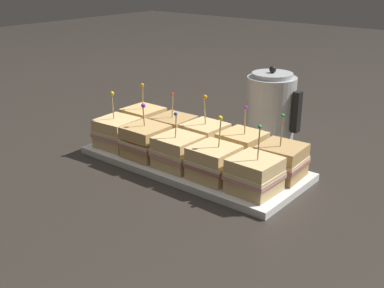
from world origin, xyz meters
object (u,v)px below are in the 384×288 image
sandwich_front_far_right (255,175)px  sandwich_front_right (214,162)px  serving_platter (192,163)px  sandwich_back_left (174,130)px  sandwich_back_right (242,149)px  kettle_steel (271,109)px  sandwich_front_left (146,141)px  sandwich_back_far_left (143,122)px  sandwich_front_far_left (117,132)px  sandwich_back_center (206,139)px  sandwich_back_far_right (281,161)px  sandwich_front_center (178,151)px

sandwich_front_far_right → sandwich_front_right: bearing=-179.9°
serving_platter → sandwich_back_left: size_ratio=3.96×
sandwich_front_far_right → sandwich_back_right: size_ratio=1.02×
sandwich_back_right → kettle_steel: 0.24m
kettle_steel → sandwich_front_right: bearing=-81.8°
sandwich_front_left → sandwich_back_far_left: (-0.12, 0.11, 0.00)m
sandwich_back_far_left → sandwich_back_right: 0.34m
sandwich_front_far_left → sandwich_back_right: same height
serving_platter → sandwich_back_far_left: 0.24m
serving_platter → sandwich_back_right: (0.12, 0.06, 0.05)m
sandwich_front_right → sandwich_back_left: (-0.23, 0.11, -0.00)m
sandwich_front_far_right → sandwich_back_right: sandwich_front_far_right is taller
sandwich_back_left → sandwich_front_far_left: bearing=-134.1°
sandwich_front_far_left → sandwich_front_far_right: size_ratio=0.98×
serving_platter → sandwich_front_left: bearing=-152.5°
sandwich_back_center → sandwich_back_far_right: bearing=0.1°
sandwich_front_center → sandwich_back_far_right: (0.23, 0.11, 0.00)m
sandwich_front_far_left → sandwich_back_far_left: 0.11m
sandwich_front_right → sandwich_back_far_left: sandwich_back_far_left is taller
sandwich_front_far_left → serving_platter: bearing=13.5°
serving_platter → sandwich_back_right: bearing=26.6°
sandwich_back_far_left → sandwich_back_left: (0.11, 0.00, -0.00)m
serving_platter → sandwich_back_center: (0.00, 0.05, 0.05)m
sandwich_back_far_left → sandwich_back_far_right: 0.46m
sandwich_front_far_left → kettle_steel: size_ratio=0.69×
sandwich_back_center → sandwich_front_far_right: bearing=-26.1°
sandwich_front_center → sandwich_front_far_right: sandwich_front_far_right is taller
sandwich_front_far_left → sandwich_back_right: (0.34, 0.11, 0.00)m
sandwich_back_right → sandwich_back_far_right: 0.11m
sandwich_front_far_left → sandwich_front_left: size_ratio=1.09×
sandwich_front_left → sandwich_front_center: 0.11m
sandwich_front_far_right → sandwich_back_center: 0.25m
sandwich_front_far_left → sandwich_front_right: size_ratio=1.01×
sandwich_front_far_left → sandwich_back_left: bearing=45.9°
sandwich_back_left → sandwich_back_far_right: sandwich_back_far_right is taller
sandwich_front_far_left → sandwich_back_center: 0.25m
sandwich_front_center → sandwich_back_far_left: size_ratio=0.91×
sandwich_front_far_right → sandwich_back_far_right: 0.11m
sandwich_front_far_left → sandwich_back_center: bearing=25.5°
sandwich_back_left → sandwich_front_far_right: bearing=-18.5°
sandwich_front_far_left → sandwich_back_far_right: sandwich_back_far_right is taller
sandwich_front_right → sandwich_front_far_left: bearing=179.9°
serving_platter → kettle_steel: bearing=77.8°
sandwich_back_far_right → sandwich_back_center: bearing=-179.9°
sandwich_back_left → sandwich_back_center: sandwich_back_center is taller
sandwich_front_left → sandwich_back_far_right: sandwich_back_far_right is taller
sandwich_back_left → sandwich_front_right: bearing=-26.7°
sandwich_back_far_left → sandwich_back_center: sandwich_back_center is taller
sandwich_front_far_left → sandwich_front_far_right: (0.45, -0.00, -0.00)m
kettle_steel → sandwich_back_right: bearing=-76.9°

